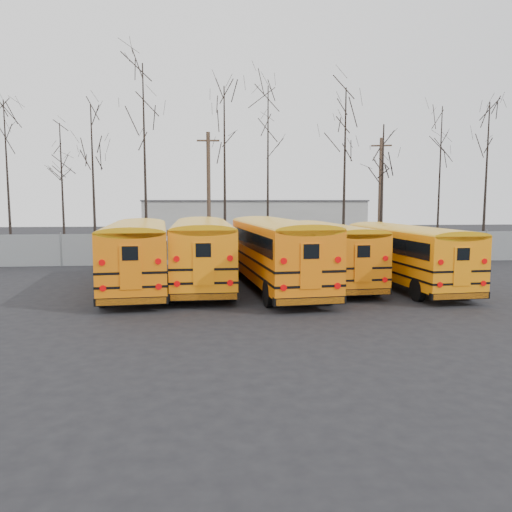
{
  "coord_description": "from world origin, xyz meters",
  "views": [
    {
      "loc": [
        -3.06,
        -20.02,
        4.1
      ],
      "look_at": [
        -0.78,
        2.16,
        1.6
      ],
      "focal_mm": 35.0,
      "sensor_mm": 36.0,
      "label": 1
    }
  ],
  "objects": [
    {
      "name": "bus_c",
      "position": [
        0.22,
        2.54,
        1.93
      ],
      "size": [
        3.79,
        11.97,
        3.3
      ],
      "rotation": [
        0.0,
        0.0,
        0.09
      ],
      "color": "black",
      "rests_on": "ground"
    },
    {
      "name": "tree_5",
      "position": [
        1.39,
        15.11,
        5.97
      ],
      "size": [
        0.26,
        0.26,
        11.93
      ],
      "primitive_type": "cone",
      "color": "black",
      "rests_on": "ground"
    },
    {
      "name": "tree_4",
      "position": [
        -1.65,
        15.05,
        5.92
      ],
      "size": [
        0.26,
        0.26,
        11.85
      ],
      "primitive_type": "cone",
      "color": "black",
      "rests_on": "ground"
    },
    {
      "name": "bus_d",
      "position": [
        2.95,
        3.84,
        1.76
      ],
      "size": [
        3.02,
        10.85,
        3.01
      ],
      "rotation": [
        0.0,
        0.0,
        0.05
      ],
      "color": "black",
      "rests_on": "ground"
    },
    {
      "name": "tree_3",
      "position": [
        -6.99,
        14.24,
        6.5
      ],
      "size": [
        0.26,
        0.26,
        13.0
      ],
      "primitive_type": "cone",
      "color": "black",
      "rests_on": "ground"
    },
    {
      "name": "tree_7",
      "position": [
        9.44,
        14.4,
        4.68
      ],
      "size": [
        0.26,
        0.26,
        9.36
      ],
      "primitive_type": "cone",
      "color": "black",
      "rests_on": "ground"
    },
    {
      "name": "tree_1",
      "position": [
        -13.03,
        16.6,
        4.72
      ],
      "size": [
        0.26,
        0.26,
        9.43
      ],
      "primitive_type": "cone",
      "color": "black",
      "rests_on": "ground"
    },
    {
      "name": "fence",
      "position": [
        0.0,
        12.0,
        1.0
      ],
      "size": [
        40.0,
        0.04,
        2.0
      ],
      "primitive_type": "cube",
      "color": "gray",
      "rests_on": "ground"
    },
    {
      "name": "utility_pole_right",
      "position": [
        10.53,
        17.83,
        4.56
      ],
      "size": [
        1.55,
        0.54,
        8.87
      ],
      "rotation": [
        0.0,
        0.0,
        -0.28
      ],
      "color": "#4E3A2C",
      "rests_on": "ground"
    },
    {
      "name": "utility_pole_left",
      "position": [
        -2.77,
        15.13,
        4.5
      ],
      "size": [
        1.56,
        0.27,
        8.77
      ],
      "rotation": [
        0.0,
        0.0,
        -0.08
      ],
      "color": "#473528",
      "rests_on": "ground"
    },
    {
      "name": "tree_2",
      "position": [
        -10.43,
        14.46,
        5.17
      ],
      "size": [
        0.26,
        0.26,
        10.34
      ],
      "primitive_type": "cone",
      "color": "black",
      "rests_on": "ground"
    },
    {
      "name": "distant_building",
      "position": [
        2.0,
        32.0,
        2.0
      ],
      "size": [
        22.0,
        8.0,
        4.0
      ],
      "primitive_type": "cube",
      "color": "beige",
      "rests_on": "ground"
    },
    {
      "name": "bus_b",
      "position": [
        -3.21,
        3.71,
        1.9
      ],
      "size": [
        2.85,
        11.63,
        3.24
      ],
      "rotation": [
        0.0,
        0.0,
        0.02
      ],
      "color": "black",
      "rests_on": "ground"
    },
    {
      "name": "bus_a",
      "position": [
        -6.14,
        3.08,
        1.87
      ],
      "size": [
        3.55,
        11.57,
        3.19
      ],
      "rotation": [
        0.0,
        0.0,
        0.08
      ],
      "color": "black",
      "rests_on": "ground"
    },
    {
      "name": "tree_8",
      "position": [
        14.37,
        15.89,
        5.48
      ],
      "size": [
        0.26,
        0.26,
        10.97
      ],
      "primitive_type": "cone",
      "color": "black",
      "rests_on": "ground"
    },
    {
      "name": "bus_e",
      "position": [
        6.36,
        2.6,
        1.74
      ],
      "size": [
        3.2,
        10.76,
        2.97
      ],
      "rotation": [
        0.0,
        0.0,
        0.07
      ],
      "color": "black",
      "rests_on": "ground"
    },
    {
      "name": "tree_6",
      "position": [
        6.57,
        13.96,
        5.85
      ],
      "size": [
        0.26,
        0.26,
        11.69
      ],
      "primitive_type": "cone",
      "color": "black",
      "rests_on": "ground"
    },
    {
      "name": "ground",
      "position": [
        0.0,
        0.0,
        0.0
      ],
      "size": [
        120.0,
        120.0,
        0.0
      ],
      "primitive_type": "plane",
      "color": "black",
      "rests_on": "ground"
    },
    {
      "name": "tree_9",
      "position": [
        18.67,
        16.98,
        5.77
      ],
      "size": [
        0.26,
        0.26,
        11.54
      ],
      "primitive_type": "cone",
      "color": "black",
      "rests_on": "ground"
    },
    {
      "name": "tree_0",
      "position": [
        -17.04,
        17.55,
        5.56
      ],
      "size": [
        0.26,
        0.26,
        11.13
      ],
      "primitive_type": "cone",
      "color": "black",
      "rests_on": "ground"
    }
  ]
}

